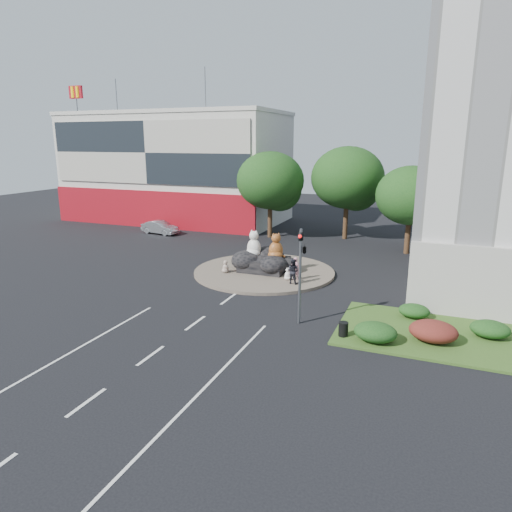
{
  "coord_description": "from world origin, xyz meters",
  "views": [
    {
      "loc": [
        11.21,
        -19.34,
        9.21
      ],
      "look_at": [
        0.55,
        7.07,
        2.0
      ],
      "focal_mm": 32.0,
      "sensor_mm": 36.0,
      "label": 1
    }
  ],
  "objects_px": {
    "cat_white": "(254,243)",
    "kitten_calico": "(226,266)",
    "kitten_white": "(288,273)",
    "pedestrian_pink": "(295,268)",
    "pedestrian_dark": "(293,271)",
    "litter_bin": "(343,329)",
    "parked_car": "(160,227)",
    "cat_tabby": "(276,246)"
  },
  "relations": [
    {
      "from": "cat_tabby",
      "to": "parked_car",
      "type": "height_order",
      "value": "cat_tabby"
    },
    {
      "from": "cat_tabby",
      "to": "pedestrian_pink",
      "type": "relative_size",
      "value": 1.24
    },
    {
      "from": "kitten_calico",
      "to": "pedestrian_pink",
      "type": "height_order",
      "value": "pedestrian_pink"
    },
    {
      "from": "cat_white",
      "to": "cat_tabby",
      "type": "height_order",
      "value": "cat_white"
    },
    {
      "from": "pedestrian_dark",
      "to": "litter_bin",
      "type": "xyz_separation_m",
      "value": [
        4.67,
        -6.77,
        -0.57
      ]
    },
    {
      "from": "cat_white",
      "to": "kitten_white",
      "type": "distance_m",
      "value": 3.75
    },
    {
      "from": "parked_car",
      "to": "litter_bin",
      "type": "bearing_deg",
      "value": -121.05
    },
    {
      "from": "kitten_white",
      "to": "litter_bin",
      "type": "relative_size",
      "value": 1.25
    },
    {
      "from": "pedestrian_dark",
      "to": "parked_car",
      "type": "distance_m",
      "value": 21.12
    },
    {
      "from": "cat_tabby",
      "to": "litter_bin",
      "type": "height_order",
      "value": "cat_tabby"
    },
    {
      "from": "kitten_calico",
      "to": "litter_bin",
      "type": "relative_size",
      "value": 1.32
    },
    {
      "from": "kitten_white",
      "to": "cat_tabby",
      "type": "bearing_deg",
      "value": 77.61
    },
    {
      "from": "kitten_white",
      "to": "cat_white",
      "type": "bearing_deg",
      "value": 98.61
    },
    {
      "from": "pedestrian_dark",
      "to": "cat_tabby",
      "type": "bearing_deg",
      "value": -39.84
    },
    {
      "from": "cat_white",
      "to": "cat_tabby",
      "type": "bearing_deg",
      "value": 14.39
    },
    {
      "from": "parked_car",
      "to": "kitten_white",
      "type": "bearing_deg",
      "value": -114.04
    },
    {
      "from": "kitten_calico",
      "to": "pedestrian_dark",
      "type": "xyz_separation_m",
      "value": [
        5.17,
        -0.71,
        0.38
      ]
    },
    {
      "from": "cat_tabby",
      "to": "kitten_calico",
      "type": "bearing_deg",
      "value": 171.01
    },
    {
      "from": "cat_white",
      "to": "parked_car",
      "type": "relative_size",
      "value": 0.5
    },
    {
      "from": "kitten_white",
      "to": "pedestrian_pink",
      "type": "bearing_deg",
      "value": -31.4
    },
    {
      "from": "cat_white",
      "to": "parked_car",
      "type": "bearing_deg",
      "value": 161.07
    },
    {
      "from": "kitten_white",
      "to": "pedestrian_dark",
      "type": "xyz_separation_m",
      "value": [
        0.56,
        -0.68,
        0.4
      ]
    },
    {
      "from": "kitten_white",
      "to": "litter_bin",
      "type": "bearing_deg",
      "value": -109.47
    },
    {
      "from": "kitten_white",
      "to": "litter_bin",
      "type": "height_order",
      "value": "kitten_white"
    },
    {
      "from": "pedestrian_pink",
      "to": "pedestrian_dark",
      "type": "height_order",
      "value": "pedestrian_dark"
    },
    {
      "from": "kitten_white",
      "to": "parked_car",
      "type": "distance_m",
      "value": 20.28
    },
    {
      "from": "pedestrian_pink",
      "to": "pedestrian_dark",
      "type": "bearing_deg",
      "value": 90.54
    },
    {
      "from": "pedestrian_dark",
      "to": "cat_white",
      "type": "bearing_deg",
      "value": -22.78
    },
    {
      "from": "cat_white",
      "to": "parked_car",
      "type": "distance_m",
      "value": 16.91
    },
    {
      "from": "kitten_calico",
      "to": "litter_bin",
      "type": "bearing_deg",
      "value": -22.23
    },
    {
      "from": "pedestrian_pink",
      "to": "kitten_white",
      "type": "bearing_deg",
      "value": 17.28
    },
    {
      "from": "pedestrian_pink",
      "to": "litter_bin",
      "type": "bearing_deg",
      "value": 116.11
    },
    {
      "from": "cat_tabby",
      "to": "parked_car",
      "type": "xyz_separation_m",
      "value": [
        -15.75,
        9.24,
        -1.4
      ]
    },
    {
      "from": "cat_white",
      "to": "kitten_calico",
      "type": "height_order",
      "value": "cat_white"
    },
    {
      "from": "cat_tabby",
      "to": "pedestrian_pink",
      "type": "xyz_separation_m",
      "value": [
        1.87,
        -1.37,
        -1.09
      ]
    },
    {
      "from": "cat_white",
      "to": "pedestrian_dark",
      "type": "distance_m",
      "value": 4.4
    },
    {
      "from": "cat_tabby",
      "to": "pedestrian_dark",
      "type": "xyz_separation_m",
      "value": [
        1.97,
        -2.24,
        -1.03
      ]
    },
    {
      "from": "pedestrian_dark",
      "to": "parked_car",
      "type": "relative_size",
      "value": 0.41
    },
    {
      "from": "pedestrian_dark",
      "to": "pedestrian_pink",
      "type": "bearing_deg",
      "value": -74.75
    },
    {
      "from": "cat_white",
      "to": "kitten_calico",
      "type": "bearing_deg",
      "value": -120.77
    },
    {
      "from": "kitten_calico",
      "to": "litter_bin",
      "type": "height_order",
      "value": "kitten_calico"
    },
    {
      "from": "cat_tabby",
      "to": "litter_bin",
      "type": "distance_m",
      "value": 11.31
    }
  ]
}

